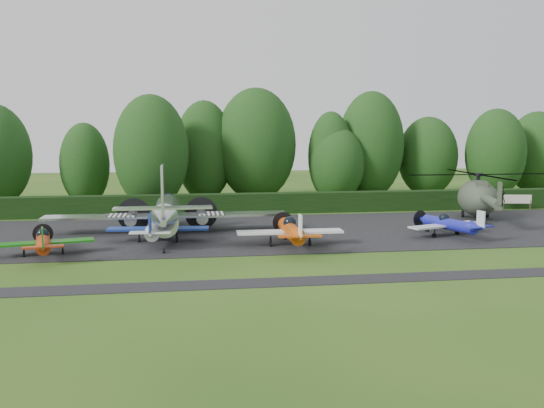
{
  "coord_description": "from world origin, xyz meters",
  "views": [
    {
      "loc": [
        -6.14,
        -38.12,
        8.51
      ],
      "look_at": [
        0.9,
        8.58,
        2.5
      ],
      "focal_mm": 40.0,
      "sensor_mm": 36.0,
      "label": 1
    }
  ],
  "objects": [
    {
      "name": "tree_2",
      "position": [
        16.45,
        32.11,
        6.38
      ],
      "size": [
        7.86,
        7.86,
        12.78
      ],
      "color": "black",
      "rests_on": "ground"
    },
    {
      "name": "tree_5",
      "position": [
        24.13,
        33.22,
        4.89
      ],
      "size": [
        7.31,
        7.31,
        9.8
      ],
      "color": "black",
      "rests_on": "ground"
    },
    {
      "name": "hedgerow",
      "position": [
        0.0,
        21.0,
        0.0
      ],
      "size": [
        90.0,
        1.6,
        2.0
      ],
      "primitive_type": "cube",
      "color": "black",
      "rests_on": "ground"
    },
    {
      "name": "light_plane_orange",
      "position": [
        1.52,
        3.61,
        1.22
      ],
      "size": [
        7.64,
        8.03,
        2.93
      ],
      "rotation": [
        0.0,
        0.0,
        0.02
      ],
      "color": "#BE480B",
      "rests_on": "ground"
    },
    {
      "name": "sign_board",
      "position": [
        27.99,
        19.15,
        1.09
      ],
      "size": [
        2.87,
        0.11,
        1.62
      ],
      "rotation": [
        0.0,
        0.0,
        0.2
      ],
      "color": "#3F3326",
      "rests_on": "ground"
    },
    {
      "name": "tree_4",
      "position": [
        -16.46,
        29.89,
        4.49
      ],
      "size": [
        5.3,
        5.3,
        9.01
      ],
      "color": "black",
      "rests_on": "ground"
    },
    {
      "name": "tree_3",
      "position": [
        11.69,
        29.91,
        4.27
      ],
      "size": [
        6.43,
        6.43,
        8.56
      ],
      "color": "black",
      "rests_on": "ground"
    },
    {
      "name": "tree_9",
      "position": [
        -3.43,
        32.2,
        5.78
      ],
      "size": [
        6.74,
        6.74,
        11.58
      ],
      "color": "black",
      "rests_on": "ground"
    },
    {
      "name": "tree_11",
      "position": [
        31.81,
        30.87,
        5.37
      ],
      "size": [
        7.2,
        7.2,
        10.76
      ],
      "color": "black",
      "rests_on": "ground"
    },
    {
      "name": "apron",
      "position": [
        0.0,
        10.0,
        0.0
      ],
      "size": [
        70.0,
        18.0,
        0.01
      ],
      "primitive_type": "cube",
      "color": "black",
      "rests_on": "ground"
    },
    {
      "name": "helicopter",
      "position": [
        21.01,
        14.01,
        2.31
      ],
      "size": [
        13.35,
        15.63,
        4.3
      ],
      "rotation": [
        0.0,
        0.0,
        0.28
      ],
      "color": "#394333",
      "rests_on": "ground"
    },
    {
      "name": "tree_0",
      "position": [
        2.5,
        31.57,
        6.5
      ],
      "size": [
        9.26,
        9.26,
        13.02
      ],
      "color": "black",
      "rests_on": "ground"
    },
    {
      "name": "taxiway_verge",
      "position": [
        0.0,
        -6.0,
        0.0
      ],
      "size": [
        70.0,
        2.0,
        0.0
      ],
      "primitive_type": "cube",
      "color": "black",
      "rests_on": "ground"
    },
    {
      "name": "tree_12",
      "position": [
        11.09,
        30.53,
        5.15
      ],
      "size": [
        5.22,
        5.22,
        10.33
      ],
      "color": "black",
      "rests_on": "ground"
    },
    {
      "name": "light_plane_blue",
      "position": [
        14.39,
        5.76,
        1.04
      ],
      "size": [
        6.49,
        6.82,
        2.49
      ],
      "rotation": [
        0.0,
        0.0,
        -0.34
      ],
      "color": "#1A1FA0",
      "rests_on": "ground"
    },
    {
      "name": "ground",
      "position": [
        0.0,
        0.0,
        0.0
      ],
      "size": [
        160.0,
        160.0,
        0.0
      ],
      "primitive_type": "plane",
      "color": "#284C15",
      "rests_on": "ground"
    },
    {
      "name": "tree_1",
      "position": [
        38.97,
        33.68,
        5.25
      ],
      "size": [
        7.48,
        7.48,
        10.53
      ],
      "color": "black",
      "rests_on": "ground"
    },
    {
      "name": "transport_plane",
      "position": [
        -7.34,
        9.82,
        1.73
      ],
      "size": [
        19.39,
        14.87,
        6.21
      ],
      "rotation": [
        0.0,
        0.0,
        0.01
      ],
      "color": "silver",
      "rests_on": "ground"
    },
    {
      "name": "tree_10",
      "position": [
        -9.18,
        26.23,
        5.95
      ],
      "size": [
        7.79,
        7.79,
        11.92
      ],
      "color": "black",
      "rests_on": "ground"
    },
    {
      "name": "light_plane_white",
      "position": [
        -7.94,
        6.54,
        1.19
      ],
      "size": [
        7.46,
        7.84,
        2.87
      ],
      "rotation": [
        0.0,
        0.0,
        0.09
      ],
      "color": "white",
      "rests_on": "ground"
    },
    {
      "name": "light_plane_red",
      "position": [
        -15.21,
        2.91,
        1.04
      ],
      "size": [
        6.5,
        6.83,
        2.5
      ],
      "rotation": [
        0.0,
        0.0,
        -0.21
      ],
      "color": "#A52E0F",
      "rests_on": "ground"
    }
  ]
}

